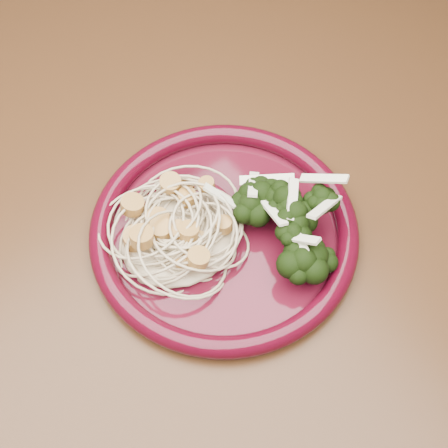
% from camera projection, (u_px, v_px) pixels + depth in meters
% --- Properties ---
extents(dining_table, '(1.20, 0.80, 0.75)m').
position_uv_depth(dining_table, '(132.00, 285.00, 0.65)').
color(dining_table, '#472814').
rests_on(dining_table, ground).
extents(dinner_plate, '(0.32, 0.32, 0.02)m').
position_uv_depth(dinner_plate, '(224.00, 231.00, 0.56)').
color(dinner_plate, '#440B18').
rests_on(dinner_plate, dining_table).
extents(spaghetti_pile, '(0.14, 0.13, 0.02)m').
position_uv_depth(spaghetti_pile, '(180.00, 233.00, 0.55)').
color(spaghetti_pile, '#C6B48D').
rests_on(spaghetti_pile, dinner_plate).
extents(scallop_cluster, '(0.14, 0.14, 0.04)m').
position_uv_depth(scallop_cluster, '(178.00, 215.00, 0.52)').
color(scallop_cluster, '#C69244').
rests_on(scallop_cluster, spaghetti_pile).
extents(broccoli_pile, '(0.12, 0.15, 0.04)m').
position_uv_depth(broccoli_pile, '(278.00, 210.00, 0.55)').
color(broccoli_pile, black).
rests_on(broccoli_pile, dinner_plate).
extents(onion_garnish, '(0.08, 0.10, 0.04)m').
position_uv_depth(onion_garnish, '(280.00, 192.00, 0.53)').
color(onion_garnish, white).
rests_on(onion_garnish, broccoli_pile).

